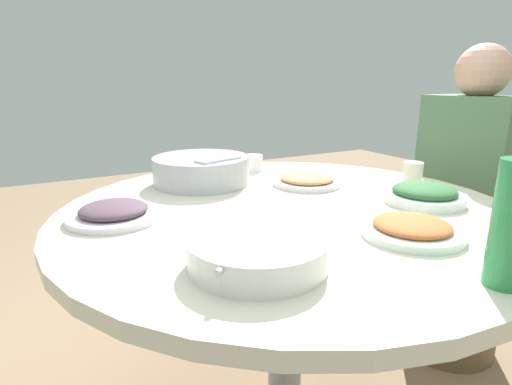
% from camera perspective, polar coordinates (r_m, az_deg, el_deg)
% --- Properties ---
extents(round_dining_table, '(1.25, 1.25, 0.76)m').
position_cam_1_polar(round_dining_table, '(1.16, 4.43, -6.31)').
color(round_dining_table, '#99999E').
rests_on(round_dining_table, ground).
extents(rice_bowl, '(0.32, 0.32, 0.10)m').
position_cam_1_polar(rice_bowl, '(1.37, -7.62, 3.20)').
color(rice_bowl, '#B2B5BA').
rests_on(rice_bowl, round_dining_table).
extents(soup_bowl, '(0.27, 0.27, 0.06)m').
position_cam_1_polar(soup_bowl, '(0.77, 0.28, -8.28)').
color(soup_bowl, white).
rests_on(soup_bowl, round_dining_table).
extents(dish_shrimp, '(0.22, 0.22, 0.04)m').
position_cam_1_polar(dish_shrimp, '(1.36, 7.11, 1.77)').
color(dish_shrimp, white).
rests_on(dish_shrimp, round_dining_table).
extents(dish_greens, '(0.22, 0.22, 0.06)m').
position_cam_1_polar(dish_greens, '(1.25, 22.43, -0.23)').
color(dish_greens, white).
rests_on(dish_greens, round_dining_table).
extents(dish_tofu_braise, '(0.23, 0.23, 0.04)m').
position_cam_1_polar(dish_tofu_braise, '(0.98, 20.92, -4.67)').
color(dish_tofu_braise, white).
rests_on(dish_tofu_braise, round_dining_table).
extents(dish_eggplant, '(0.23, 0.23, 0.04)m').
position_cam_1_polar(dish_eggplant, '(1.08, -19.22, -2.64)').
color(dish_eggplant, white).
rests_on(dish_eggplant, round_dining_table).
extents(tea_cup_near, '(0.06, 0.06, 0.07)m').
position_cam_1_polar(tea_cup_near, '(1.47, 21.05, 2.60)').
color(tea_cup_near, beige).
rests_on(tea_cup_near, round_dining_table).
extents(tea_cup_far, '(0.07, 0.07, 0.06)m').
position_cam_1_polar(tea_cup_far, '(1.56, -0.41, 4.17)').
color(tea_cup_far, white).
rests_on(tea_cup_far, round_dining_table).
extents(stool_for_diner_left, '(0.38, 0.38, 0.46)m').
position_cam_1_polar(stool_for_diner_left, '(1.93, 25.53, -12.90)').
color(stool_for_diner_left, brown).
rests_on(stool_for_diner_left, ground).
extents(diner_left, '(0.36, 0.35, 0.76)m').
position_cam_1_polar(diner_left, '(1.75, 27.63, 3.24)').
color(diner_left, '#2D333D').
rests_on(diner_left, stool_for_diner_left).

